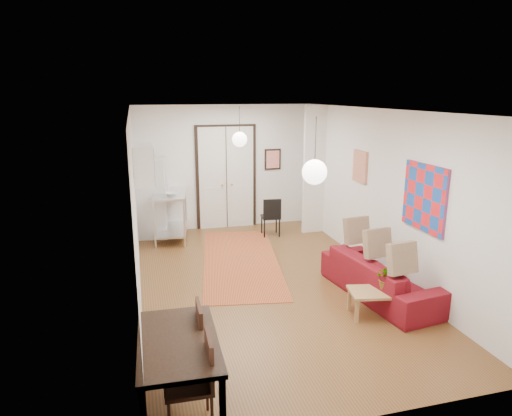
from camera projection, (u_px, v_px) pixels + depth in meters
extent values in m
plane|color=brown|center=(267.00, 282.00, 7.84)|extent=(7.00, 7.00, 0.00)
cube|color=white|center=(268.00, 110.00, 7.12)|extent=(4.20, 7.00, 0.02)
cube|color=white|center=(226.00, 167.00, 10.76)|extent=(4.20, 0.02, 2.90)
cube|color=white|center=(373.00, 284.00, 4.20)|extent=(4.20, 0.02, 2.90)
cube|color=white|center=(135.00, 208.00, 6.96)|extent=(0.02, 7.00, 2.90)
cube|color=white|center=(382.00, 193.00, 8.00)|extent=(0.02, 7.00, 2.90)
cube|color=silver|center=(226.00, 178.00, 10.78)|extent=(1.44, 0.06, 2.50)
cube|color=white|center=(314.00, 170.00, 10.33)|extent=(0.50, 0.10, 2.90)
cube|color=white|center=(143.00, 164.00, 8.30)|extent=(0.35, 1.00, 0.70)
cube|color=red|center=(424.00, 198.00, 6.78)|extent=(0.05, 1.00, 1.00)
cube|color=beige|center=(360.00, 166.00, 8.66)|extent=(0.05, 0.50, 0.60)
cube|color=red|center=(273.00, 159.00, 10.98)|extent=(0.40, 0.03, 0.50)
cube|color=#92573C|center=(134.00, 158.00, 8.72)|extent=(0.03, 0.44, 0.54)
sphere|color=silver|center=(240.00, 139.00, 9.16)|extent=(0.30, 0.30, 0.30)
cylinder|color=black|center=(239.00, 119.00, 9.06)|extent=(0.01, 0.01, 0.50)
sphere|color=silver|center=(315.00, 172.00, 5.41)|extent=(0.30, 0.30, 0.30)
cylinder|color=black|center=(316.00, 138.00, 5.31)|extent=(0.01, 0.01, 0.50)
cube|color=#B6582D|center=(241.00, 261.00, 8.82)|extent=(2.00, 3.94, 0.01)
imported|color=maroon|center=(381.00, 277.00, 7.24)|extent=(1.17, 2.32, 0.65)
cube|color=#A6784E|center=(380.00, 292.00, 6.58)|extent=(0.95, 0.64, 0.04)
cube|color=#A6784E|center=(361.00, 314.00, 6.35)|extent=(0.06, 0.06, 0.35)
cube|color=#A6784E|center=(411.00, 307.00, 6.54)|extent=(0.06, 0.06, 0.35)
cube|color=#A6784E|center=(349.00, 302.00, 6.71)|extent=(0.06, 0.06, 0.35)
cube|color=#A6784E|center=(396.00, 296.00, 6.91)|extent=(0.06, 0.06, 0.35)
imported|color=#306B32|center=(387.00, 278.00, 6.55)|extent=(0.39, 0.36, 0.38)
cube|color=silver|center=(170.00, 193.00, 9.95)|extent=(0.87, 1.45, 0.05)
cube|color=silver|center=(172.00, 229.00, 10.15)|extent=(0.82, 1.41, 0.03)
cylinder|color=silver|center=(159.00, 225.00, 9.40)|extent=(0.04, 0.04, 1.03)
cylinder|color=silver|center=(188.00, 223.00, 9.55)|extent=(0.04, 0.04, 1.03)
cylinder|color=silver|center=(156.00, 210.00, 10.60)|extent=(0.04, 0.04, 1.03)
cylinder|color=silver|center=(182.00, 208.00, 10.75)|extent=(0.04, 0.04, 1.03)
imported|color=beige|center=(171.00, 194.00, 9.65)|extent=(0.31, 0.31, 0.06)
imported|color=teal|center=(167.00, 185.00, 10.14)|extent=(0.13, 0.13, 0.22)
cube|color=silver|center=(152.00, 198.00, 10.14)|extent=(0.71, 0.71, 1.77)
cube|color=black|center=(178.00, 342.00, 4.57)|extent=(0.84, 1.41, 0.05)
cube|color=black|center=(225.00, 411.00, 4.15)|extent=(0.06, 0.06, 0.71)
cube|color=black|center=(143.00, 347.00, 5.18)|extent=(0.06, 0.06, 0.71)
cube|color=black|center=(204.00, 339.00, 5.35)|extent=(0.06, 0.06, 0.71)
cube|color=#361C11|center=(181.00, 348.00, 4.98)|extent=(0.47, 0.45, 0.04)
cube|color=#361C11|center=(178.00, 318.00, 5.11)|extent=(0.06, 0.44, 0.48)
cylinder|color=#361C11|center=(166.00, 380.00, 4.81)|extent=(0.03, 0.03, 0.46)
cylinder|color=#361C11|center=(202.00, 374.00, 4.90)|extent=(0.03, 0.03, 0.46)
cylinder|color=#361C11|center=(164.00, 359.00, 5.18)|extent=(0.03, 0.03, 0.46)
cylinder|color=#361C11|center=(197.00, 354.00, 5.27)|extent=(0.03, 0.03, 0.46)
cube|color=#361C11|center=(188.00, 385.00, 4.35)|extent=(0.47, 0.45, 0.04)
cube|color=#361C11|center=(185.00, 349.00, 4.49)|extent=(0.06, 0.44, 0.48)
cylinder|color=#361C11|center=(212.00, 416.00, 4.27)|extent=(0.03, 0.03, 0.46)
cylinder|color=#361C11|center=(168.00, 396.00, 4.55)|extent=(0.03, 0.03, 0.46)
cylinder|color=#361C11|center=(205.00, 390.00, 4.64)|extent=(0.03, 0.03, 0.46)
cube|color=black|center=(271.00, 217.00, 10.32)|extent=(0.44, 0.44, 0.04)
cube|color=black|center=(268.00, 205.00, 10.43)|extent=(0.40, 0.08, 0.43)
cylinder|color=black|center=(265.00, 229.00, 10.17)|extent=(0.03, 0.03, 0.43)
cylinder|color=black|center=(280.00, 228.00, 10.25)|extent=(0.03, 0.03, 0.43)
cylinder|color=black|center=(261.00, 225.00, 10.49)|extent=(0.03, 0.03, 0.43)
cylinder|color=black|center=(275.00, 223.00, 10.57)|extent=(0.03, 0.03, 0.43)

